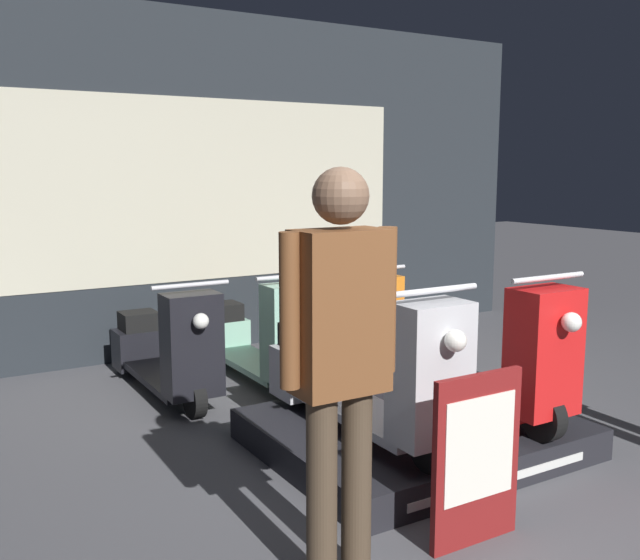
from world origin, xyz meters
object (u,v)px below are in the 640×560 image
object	(u,v)px
person_left_browsing	(340,348)
scooter_display_left	(368,377)
scooter_display_right	(475,358)
price_sign_board	(477,459)
scooter_backrow_1	(259,338)
scooter_backrow_0	(167,351)
scooter_backrow_2	(339,328)

from	to	relation	value
person_left_browsing	scooter_display_left	bearing A→B (deg)	49.59
scooter_display_right	price_sign_board	distance (m)	1.33
scooter_display_left	scooter_backrow_1	world-z (taller)	scooter_display_left
scooter_backrow_0	scooter_backrow_2	size ratio (longest dim) A/B	1.00
scooter_backrow_0	person_left_browsing	xyz separation A→B (m)	(-0.20, -2.81, 0.67)
scooter_backrow_1	price_sign_board	size ratio (longest dim) A/B	2.04
scooter_backrow_0	price_sign_board	distance (m)	2.92
scooter_display_right	person_left_browsing	xyz separation A→B (m)	(-1.61, -0.91, 0.47)
scooter_display_right	scooter_backrow_0	size ratio (longest dim) A/B	1.00
scooter_backrow_0	scooter_backrow_1	size ratio (longest dim) A/B	1.00
price_sign_board	person_left_browsing	bearing A→B (deg)	175.26
scooter_display_left	price_sign_board	world-z (taller)	scooter_display_left
scooter_display_right	price_sign_board	size ratio (longest dim) A/B	2.04
person_left_browsing	price_sign_board	bearing A→B (deg)	-4.74
scooter_backrow_1	scooter_display_right	bearing A→B (deg)	-71.97
scooter_display_left	scooter_backrow_0	bearing A→B (deg)	106.84
scooter_backrow_0	scooter_display_left	bearing A→B (deg)	-73.16
scooter_display_right	scooter_backrow_1	distance (m)	2.01
scooter_backrow_0	scooter_backrow_2	distance (m)	1.57
scooter_backrow_1	person_left_browsing	distance (m)	3.06
scooter_backrow_0	scooter_display_right	bearing A→B (deg)	-53.53
scooter_display_left	scooter_backrow_2	world-z (taller)	scooter_display_left
person_left_browsing	scooter_backrow_1	bearing A→B (deg)	70.64
scooter_backrow_2	scooter_display_left	bearing A→B (deg)	-117.67
scooter_display_right	scooter_display_left	bearing A→B (deg)	180.00
scooter_display_left	person_left_browsing	xyz separation A→B (m)	(-0.78, -0.91, 0.47)
scooter_display_left	scooter_display_right	distance (m)	0.83
scooter_display_right	scooter_backrow_2	bearing A→B (deg)	84.97
scooter_display_left	scooter_backrow_2	xyz separation A→B (m)	(1.00, 1.90, -0.19)
scooter_display_right	scooter_backrow_2	distance (m)	1.92
scooter_backrow_2	price_sign_board	bearing A→B (deg)	-110.18
scooter_backrow_2	scooter_backrow_1	bearing A→B (deg)	180.00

